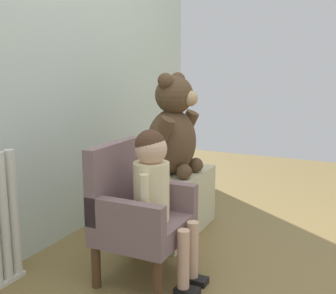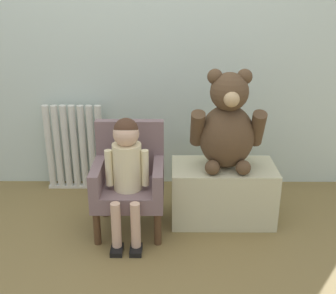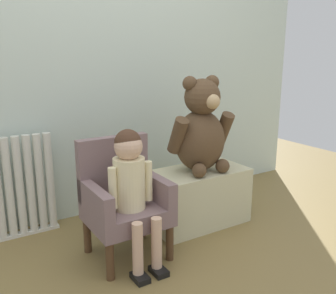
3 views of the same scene
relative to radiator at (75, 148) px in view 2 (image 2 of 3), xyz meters
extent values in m
plane|color=olive|center=(0.49, -0.96, -0.32)|extent=(6.00, 6.00, 0.00)
cube|color=silver|center=(0.49, 0.12, 0.88)|extent=(3.80, 0.05, 2.40)
cylinder|color=silver|center=(-0.19, 0.00, 0.01)|extent=(0.05, 0.05, 0.62)
cylinder|color=silver|center=(-0.12, 0.00, 0.01)|extent=(0.05, 0.05, 0.62)
cylinder|color=silver|center=(-0.06, 0.00, 0.01)|extent=(0.05, 0.05, 0.62)
cylinder|color=silver|center=(0.00, 0.00, 0.01)|extent=(0.05, 0.05, 0.62)
cylinder|color=silver|center=(0.06, 0.00, 0.01)|extent=(0.05, 0.05, 0.62)
cylinder|color=silver|center=(0.12, 0.00, 0.01)|extent=(0.05, 0.05, 0.62)
cylinder|color=silver|center=(0.19, 0.00, 0.01)|extent=(0.05, 0.05, 0.62)
cube|color=silver|center=(0.00, 0.00, -0.31)|extent=(0.43, 0.05, 0.02)
cube|color=#786062|center=(0.45, -0.58, -0.06)|extent=(0.42, 0.39, 0.10)
cube|color=#786062|center=(0.45, -0.41, 0.17)|extent=(0.42, 0.06, 0.36)
cube|color=#786062|center=(0.27, -0.58, 0.06)|extent=(0.06, 0.39, 0.14)
cube|color=#786062|center=(0.63, -0.58, 0.06)|extent=(0.06, 0.39, 0.14)
cylinder|color=#4C331E|center=(0.27, -0.74, -0.21)|extent=(0.04, 0.04, 0.21)
cylinder|color=#4C331E|center=(0.63, -0.74, -0.21)|extent=(0.04, 0.04, 0.21)
cylinder|color=#4C331E|center=(0.27, -0.41, -0.21)|extent=(0.04, 0.04, 0.21)
cylinder|color=#4C331E|center=(0.63, -0.41, -0.21)|extent=(0.04, 0.04, 0.21)
cylinder|color=beige|center=(0.45, -0.62, 0.13)|extent=(0.17, 0.17, 0.28)
sphere|color=#D8AD8E|center=(0.45, -0.62, 0.33)|extent=(0.15, 0.15, 0.15)
sphere|color=#472D1E|center=(0.45, -0.61, 0.35)|extent=(0.14, 0.14, 0.14)
cylinder|color=#D8AD8E|center=(0.39, -0.81, -0.15)|extent=(0.06, 0.06, 0.28)
cube|color=black|center=(0.39, -0.83, -0.30)|extent=(0.07, 0.11, 0.03)
cylinder|color=#D8AD8E|center=(0.50, -0.81, -0.15)|extent=(0.06, 0.06, 0.28)
cube|color=black|center=(0.50, -0.83, -0.30)|extent=(0.07, 0.11, 0.03)
cylinder|color=beige|center=(0.34, -0.64, 0.13)|extent=(0.04, 0.04, 0.22)
cylinder|color=beige|center=(0.55, -0.64, 0.13)|extent=(0.04, 0.04, 0.22)
cube|color=beige|center=(1.04, -0.44, -0.13)|extent=(0.65, 0.35, 0.37)
ellipsoid|color=brown|center=(1.04, -0.44, 0.25)|extent=(0.34, 0.29, 0.40)
sphere|color=brown|center=(1.04, -0.46, 0.54)|extent=(0.23, 0.23, 0.23)
sphere|color=tan|center=(1.04, -0.56, 0.52)|extent=(0.09, 0.09, 0.09)
sphere|color=brown|center=(0.96, -0.44, 0.62)|extent=(0.09, 0.09, 0.09)
sphere|color=brown|center=(1.13, -0.44, 0.62)|extent=(0.09, 0.09, 0.09)
cylinder|color=brown|center=(0.86, -0.46, 0.31)|extent=(0.09, 0.17, 0.24)
cylinder|color=brown|center=(1.22, -0.46, 0.31)|extent=(0.09, 0.17, 0.24)
sphere|color=brown|center=(0.95, -0.56, 0.10)|extent=(0.09, 0.09, 0.09)
sphere|color=brown|center=(1.14, -0.56, 0.10)|extent=(0.09, 0.09, 0.09)
camera|label=1|loc=(-1.23, -1.51, 0.72)|focal=45.00mm
camera|label=2|loc=(0.70, -2.86, 1.14)|focal=45.00mm
camera|label=3|loc=(-0.38, -2.32, 0.81)|focal=40.00mm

